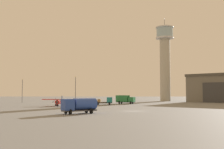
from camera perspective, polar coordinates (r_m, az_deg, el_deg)
ground_plane at (r=60.35m, az=4.35°, el=-7.44°), size 400.00×400.00×0.00m
control_tower at (r=130.51m, az=10.74°, el=3.51°), size 8.12×8.12×38.08m
airplane_red at (r=83.18m, az=-10.63°, el=-5.39°), size 9.99×7.85×2.95m
truck_flatbed_teal at (r=89.43m, az=-1.24°, el=-5.45°), size 5.68×3.43×2.38m
truck_box_green at (r=96.90m, az=2.66°, el=-5.04°), size 6.82×4.77×2.94m
truck_fuel_tanker_blue at (r=52.97m, az=-6.63°, el=-6.18°), size 6.70×5.43×2.88m
light_post_west at (r=112.50m, az=-17.82°, el=-2.73°), size 0.44×0.44×9.19m
light_post_east at (r=102.03m, az=-7.46°, el=-2.62°), size 0.44×0.44×9.82m
traffic_cone_near_left at (r=74.00m, az=-9.64°, el=-6.45°), size 0.36×0.36×0.63m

